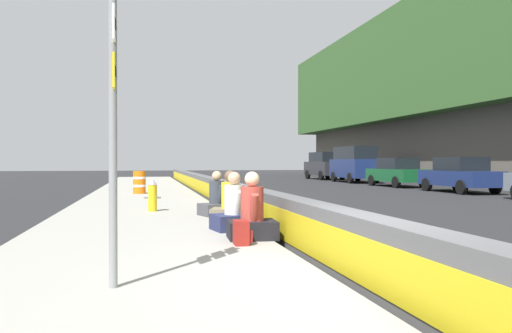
% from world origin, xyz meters
% --- Properties ---
extents(ground_plane, '(160.00, 160.00, 0.00)m').
position_xyz_m(ground_plane, '(0.00, 0.00, 0.00)').
color(ground_plane, '#232326').
rests_on(ground_plane, ground).
extents(sidewalk_strip, '(80.00, 4.40, 0.14)m').
position_xyz_m(sidewalk_strip, '(0.00, 2.65, 0.07)').
color(sidewalk_strip, gray).
rests_on(sidewalk_strip, ground_plane).
extents(jersey_barrier, '(76.00, 0.45, 0.85)m').
position_xyz_m(jersey_barrier, '(0.00, 0.00, 0.42)').
color(jersey_barrier, '#545456').
rests_on(jersey_barrier, ground_plane).
extents(route_sign_post, '(0.44, 0.09, 3.60)m').
position_xyz_m(route_sign_post, '(0.15, 2.91, 2.23)').
color(route_sign_post, gray).
rests_on(route_sign_post, sidewalk_strip).
extents(fire_hydrant, '(0.26, 0.46, 0.88)m').
position_xyz_m(fire_hydrant, '(8.46, 2.39, 0.59)').
color(fire_hydrant, gold).
rests_on(fire_hydrant, sidewalk_strip).
extents(seated_person_foreground, '(0.77, 0.89, 1.18)m').
position_xyz_m(seated_person_foreground, '(3.16, 0.75, 0.51)').
color(seated_person_foreground, black).
rests_on(seated_person_foreground, sidewalk_strip).
extents(seated_person_middle, '(0.84, 0.94, 1.15)m').
position_xyz_m(seated_person_middle, '(4.31, 0.87, 0.50)').
color(seated_person_middle, '#23284C').
rests_on(seated_person_middle, sidewalk_strip).
extents(seated_person_rear, '(0.91, 1.00, 1.16)m').
position_xyz_m(seated_person_rear, '(5.58, 0.74, 0.50)').
color(seated_person_rear, '#706651').
rests_on(seated_person_rear, sidewalk_strip).
extents(seated_person_far, '(0.89, 0.97, 1.12)m').
position_xyz_m(seated_person_far, '(7.04, 0.83, 0.49)').
color(seated_person_far, '#424247').
rests_on(seated_person_far, sidewalk_strip).
extents(backpack, '(0.32, 0.28, 0.40)m').
position_xyz_m(backpack, '(2.54, 1.06, 0.33)').
color(backpack, maroon).
rests_on(backpack, sidewalk_strip).
extents(construction_barrel, '(0.54, 0.54, 0.95)m').
position_xyz_m(construction_barrel, '(16.23, 2.83, 0.62)').
color(construction_barrel, orange).
rests_on(construction_barrel, sidewalk_strip).
extents(parked_car_fourth, '(4.51, 1.96, 1.71)m').
position_xyz_m(parked_car_fourth, '(15.97, -12.23, 0.86)').
color(parked_car_fourth, navy).
rests_on(parked_car_fourth, ground_plane).
extents(parked_car_midline, '(4.56, 2.07, 1.71)m').
position_xyz_m(parked_car_midline, '(21.79, -12.06, 0.86)').
color(parked_car_midline, '#145128').
rests_on(parked_car_midline, ground_plane).
extents(parked_car_far, '(5.15, 2.21, 2.56)m').
position_xyz_m(parked_car_far, '(27.98, -12.05, 1.35)').
color(parked_car_far, navy).
rests_on(parked_car_far, ground_plane).
extents(parked_car_farther, '(4.87, 2.20, 2.28)m').
position_xyz_m(parked_car_farther, '(34.18, -12.10, 1.18)').
color(parked_car_farther, '#28282D').
rests_on(parked_car_farther, ground_plane).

